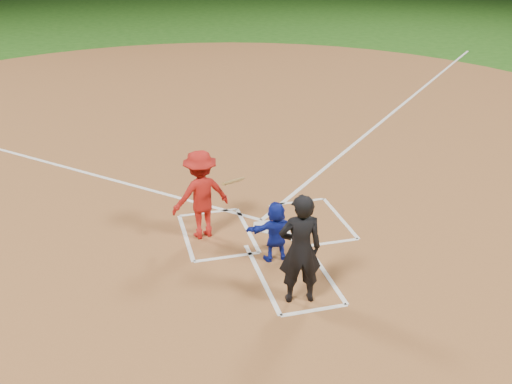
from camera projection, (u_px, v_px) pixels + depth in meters
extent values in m
plane|color=#1F4F13|center=(265.00, 228.00, 11.32)|extent=(120.00, 120.00, 0.00)
cylinder|color=brown|center=(210.00, 132.00, 16.57)|extent=(28.00, 28.00, 0.01)
cylinder|color=silver|center=(265.00, 227.00, 11.31)|extent=(0.60, 0.60, 0.02)
imported|color=#13239E|center=(276.00, 231.00, 10.01)|extent=(1.04, 0.34, 1.12)
imported|color=black|center=(300.00, 249.00, 8.74)|extent=(0.73, 0.53, 1.85)
cube|color=white|center=(208.00, 212.00, 11.89)|extent=(1.22, 0.08, 0.01)
cube|color=white|center=(227.00, 257.00, 10.29)|extent=(1.22, 0.08, 0.01)
cube|color=white|center=(247.00, 229.00, 11.23)|extent=(0.08, 1.83, 0.01)
cube|color=white|center=(186.00, 237.00, 10.95)|extent=(0.08, 1.83, 0.01)
cube|color=white|center=(297.00, 202.00, 12.35)|extent=(1.22, 0.08, 0.01)
cube|color=white|center=(329.00, 243.00, 10.74)|extent=(1.22, 0.08, 0.01)
cube|color=white|center=(283.00, 225.00, 11.40)|extent=(0.08, 1.83, 0.01)
cube|color=white|center=(340.00, 217.00, 11.69)|extent=(0.08, 1.83, 0.01)
cube|color=white|center=(261.00, 277.00, 9.70)|extent=(0.08, 2.20, 0.01)
cube|color=white|center=(322.00, 268.00, 9.96)|extent=(0.08, 2.20, 0.01)
cube|color=white|center=(314.00, 310.00, 8.87)|extent=(1.10, 0.08, 0.01)
cube|color=white|center=(406.00, 101.00, 19.41)|extent=(14.21, 14.21, 0.01)
imported|color=#A51712|center=(201.00, 195.00, 10.66)|extent=(1.23, 0.87, 1.73)
cylinder|color=olive|center=(234.00, 181.00, 10.55)|extent=(0.58, 0.69, 0.28)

